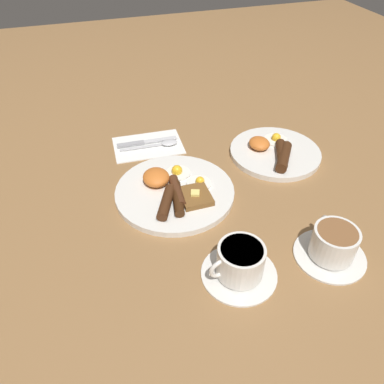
{
  "coord_description": "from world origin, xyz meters",
  "views": [
    {
      "loc": [
        0.67,
        -0.17,
        0.6
      ],
      "look_at": [
        0.03,
        0.03,
        0.03
      ],
      "focal_mm": 35.0,
      "sensor_mm": 36.0,
      "label": 1
    }
  ],
  "objects_px": {
    "breakfast_plate_far": "(275,152)",
    "spoon": "(163,144)",
    "teacup_far": "(333,245)",
    "knife": "(144,142)",
    "teacup_near": "(240,264)",
    "breakfast_plate_near": "(174,191)"
  },
  "relations": [
    {
      "from": "teacup_near",
      "to": "teacup_far",
      "type": "xyz_separation_m",
      "value": [
        0.01,
        0.2,
        -0.0
      ]
    },
    {
      "from": "breakfast_plate_far",
      "to": "spoon",
      "type": "bearing_deg",
      "value": -116.22
    },
    {
      "from": "spoon",
      "to": "teacup_far",
      "type": "bearing_deg",
      "value": -63.49
    },
    {
      "from": "breakfast_plate_far",
      "to": "knife",
      "type": "distance_m",
      "value": 0.37
    },
    {
      "from": "breakfast_plate_near",
      "to": "breakfast_plate_far",
      "type": "distance_m",
      "value": 0.32
    },
    {
      "from": "teacup_near",
      "to": "knife",
      "type": "relative_size",
      "value": 0.85
    },
    {
      "from": "breakfast_plate_near",
      "to": "teacup_far",
      "type": "height_order",
      "value": "teacup_far"
    },
    {
      "from": "breakfast_plate_far",
      "to": "teacup_near",
      "type": "distance_m",
      "value": 0.43
    },
    {
      "from": "breakfast_plate_far",
      "to": "teacup_near",
      "type": "height_order",
      "value": "teacup_near"
    },
    {
      "from": "teacup_near",
      "to": "spoon",
      "type": "distance_m",
      "value": 0.49
    },
    {
      "from": "knife",
      "to": "breakfast_plate_near",
      "type": "bearing_deg",
      "value": -81.94
    },
    {
      "from": "teacup_near",
      "to": "teacup_far",
      "type": "height_order",
      "value": "teacup_near"
    },
    {
      "from": "breakfast_plate_far",
      "to": "spoon",
      "type": "height_order",
      "value": "breakfast_plate_far"
    },
    {
      "from": "teacup_near",
      "to": "knife",
      "type": "distance_m",
      "value": 0.52
    },
    {
      "from": "spoon",
      "to": "breakfast_plate_far",
      "type": "bearing_deg",
      "value": -23.9
    },
    {
      "from": "teacup_far",
      "to": "knife",
      "type": "relative_size",
      "value": 0.83
    },
    {
      "from": "breakfast_plate_far",
      "to": "teacup_far",
      "type": "height_order",
      "value": "teacup_far"
    },
    {
      "from": "breakfast_plate_near",
      "to": "teacup_near",
      "type": "xyz_separation_m",
      "value": [
        0.27,
        0.05,
        0.02
      ]
    },
    {
      "from": "breakfast_plate_far",
      "to": "teacup_near",
      "type": "relative_size",
      "value": 1.67
    },
    {
      "from": "breakfast_plate_near",
      "to": "teacup_near",
      "type": "relative_size",
      "value": 1.94
    },
    {
      "from": "knife",
      "to": "spoon",
      "type": "distance_m",
      "value": 0.06
    },
    {
      "from": "spoon",
      "to": "breakfast_plate_near",
      "type": "bearing_deg",
      "value": -94.67
    }
  ]
}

